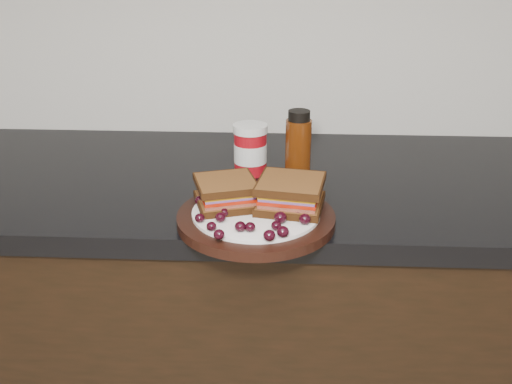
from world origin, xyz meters
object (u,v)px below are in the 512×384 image
(plate, at_px, (256,218))
(oil_bottle, at_px, (298,146))
(condiment_jar, at_px, (250,149))
(sandwich_left, at_px, (226,193))

(plate, xyz_separation_m, oil_bottle, (0.08, 0.21, 0.07))
(condiment_jar, height_order, oil_bottle, oil_bottle)
(plate, height_order, sandwich_left, sandwich_left)
(plate, height_order, oil_bottle, oil_bottle)
(oil_bottle, bearing_deg, plate, -109.85)
(plate, distance_m, condiment_jar, 0.25)
(sandwich_left, bearing_deg, plate, -39.96)
(plate, xyz_separation_m, sandwich_left, (-0.05, 0.02, 0.04))
(sandwich_left, height_order, condiment_jar, condiment_jar)
(plate, distance_m, sandwich_left, 0.07)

